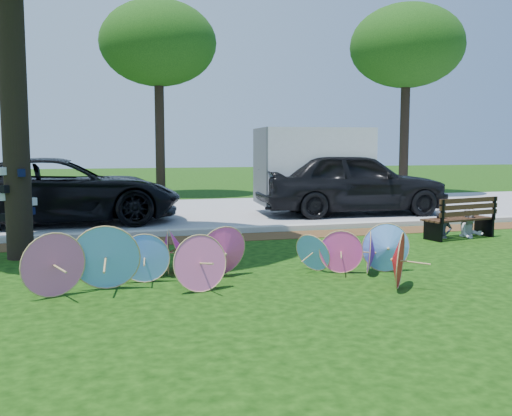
% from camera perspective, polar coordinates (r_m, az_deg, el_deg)
% --- Properties ---
extents(ground, '(90.00, 90.00, 0.00)m').
position_cam_1_polar(ground, '(7.63, 0.45, -8.41)').
color(ground, black).
rests_on(ground, ground).
extents(mulch_strip, '(90.00, 1.00, 0.01)m').
position_cam_1_polar(mulch_strip, '(11.93, -5.57, -3.10)').
color(mulch_strip, '#472D16').
rests_on(mulch_strip, ground).
extents(curb, '(90.00, 0.30, 0.12)m').
position_cam_1_polar(curb, '(12.60, -6.14, -2.36)').
color(curb, '#B7B5AD').
rests_on(curb, ground).
extents(street, '(90.00, 8.00, 0.01)m').
position_cam_1_polar(street, '(16.68, -8.51, -0.49)').
color(street, gray).
rests_on(street, ground).
extents(parasol_pile, '(5.62, 2.72, 0.92)m').
position_cam_1_polar(parasol_pile, '(8.14, -4.32, -4.76)').
color(parasol_pile, '#61A3FF').
rests_on(parasol_pile, ground).
extents(black_van, '(5.95, 2.86, 1.64)m').
position_cam_1_polar(black_van, '(14.97, -18.91, 1.61)').
color(black_van, black).
rests_on(black_van, ground).
extents(dark_pickup, '(5.41, 2.42, 1.80)m').
position_cam_1_polar(dark_pickup, '(16.34, 9.59, 2.51)').
color(dark_pickup, black).
rests_on(dark_pickup, ground).
extents(cargo_trailer, '(3.21, 2.19, 2.74)m').
position_cam_1_polar(cargo_trailer, '(16.37, 5.75, 4.21)').
color(cargo_trailer, silver).
rests_on(cargo_trailer, ground).
extents(park_bench, '(1.73, 0.93, 0.86)m').
position_cam_1_polar(park_bench, '(12.73, 19.55, -0.92)').
color(park_bench, black).
rests_on(park_bench, ground).
extents(person_left, '(0.49, 0.38, 1.19)m').
position_cam_1_polar(person_left, '(12.55, 18.14, -0.21)').
color(person_left, '#333746').
rests_on(person_left, ground).
extents(person_right, '(0.63, 0.51, 1.20)m').
position_cam_1_polar(person_right, '(12.95, 20.71, -0.08)').
color(person_right, silver).
rests_on(person_right, ground).
extents(bg_trees, '(21.12, 6.41, 7.40)m').
position_cam_1_polar(bg_trees, '(21.50, -7.56, 16.42)').
color(bg_trees, black).
rests_on(bg_trees, ground).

